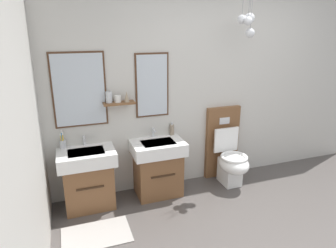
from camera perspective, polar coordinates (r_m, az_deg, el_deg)
name	(u,v)px	position (r m, az deg, el deg)	size (l,w,h in m)	color
wall_back	(217,82)	(4.00, 9.36, 7.85)	(4.65, 0.54, 2.63)	beige
wall_left	(6,160)	(1.85, -28.63, -6.15)	(0.12, 3.67, 2.63)	beige
bath_mat	(97,235)	(3.30, -13.52, -19.93)	(0.68, 0.44, 0.01)	#9E9993
vanity_sink_left	(88,177)	(3.60, -15.02, -9.70)	(0.63, 0.47, 0.70)	brown
tap_on_left_sink	(84,140)	(3.59, -15.76, -2.88)	(0.03, 0.13, 0.11)	silver
vanity_sink_right	(158,166)	(3.73, -1.98, -8.02)	(0.63, 0.47, 0.70)	brown
tap_on_right_sink	(153,132)	(3.72, -2.82, -1.45)	(0.03, 0.13, 0.11)	silver
toilet	(228,155)	(4.10, 11.34, -5.85)	(0.48, 0.62, 1.00)	brown
toothbrush_cup	(63,143)	(3.58, -19.50, -3.50)	(0.07, 0.07, 0.21)	silver
soap_dispenser	(172,130)	(3.79, 0.75, -1.06)	(0.06, 0.06, 0.17)	gray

